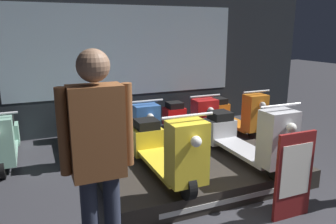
% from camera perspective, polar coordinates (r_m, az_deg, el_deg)
% --- Properties ---
extents(shop_wall_back, '(8.18, 0.09, 3.20)m').
position_cam_1_polar(shop_wall_back, '(6.47, -7.34, 10.92)').
color(shop_wall_back, '#23282D').
rests_on(shop_wall_back, ground_plane).
extents(display_platform, '(2.57, 1.32, 0.24)m').
position_cam_1_polar(display_platform, '(4.34, 6.50, -10.90)').
color(display_platform, '#2D2823').
rests_on(display_platform, ground_plane).
extents(scooter_display_left, '(0.55, 1.67, 0.90)m').
position_cam_1_polar(scooter_display_left, '(3.87, -0.42, -6.47)').
color(scooter_display_left, black).
rests_on(scooter_display_left, display_platform).
extents(scooter_display_right, '(0.55, 1.67, 0.90)m').
position_cam_1_polar(scooter_display_right, '(4.42, 13.62, -4.24)').
color(scooter_display_right, black).
rests_on(scooter_display_right, display_platform).
extents(scooter_backrow_0, '(0.55, 1.67, 0.90)m').
position_cam_1_polar(scooter_backrow_0, '(5.47, -26.88, -4.48)').
color(scooter_backrow_0, black).
rests_on(scooter_backrow_0, ground_plane).
extents(scooter_backrow_1, '(0.55, 1.67, 0.90)m').
position_cam_1_polar(scooter_backrow_1, '(5.48, -16.06, -3.45)').
color(scooter_backrow_1, black).
rests_on(scooter_backrow_1, ground_plane).
extents(scooter_backrow_2, '(0.55, 1.67, 0.90)m').
position_cam_1_polar(scooter_backrow_2, '(5.68, -5.67, -2.33)').
color(scooter_backrow_2, black).
rests_on(scooter_backrow_2, ground_plane).
extents(scooter_backrow_3, '(0.55, 1.67, 0.90)m').
position_cam_1_polar(scooter_backrow_3, '(6.05, 3.72, -1.26)').
color(scooter_backrow_3, black).
rests_on(scooter_backrow_3, ground_plane).
extents(scooter_backrow_4, '(0.55, 1.67, 0.90)m').
position_cam_1_polar(scooter_backrow_4, '(6.56, 11.83, -0.31)').
color(scooter_backrow_4, black).
rests_on(scooter_backrow_4, ground_plane).
extents(person_left_browsing, '(0.55, 0.24, 1.82)m').
position_cam_1_polar(person_left_browsing, '(2.50, -12.13, -6.71)').
color(person_left_browsing, '#232838').
rests_on(person_left_browsing, ground_plane).
extents(price_sign_board, '(0.47, 0.04, 0.95)m').
position_cam_1_polar(price_sign_board, '(3.69, 21.09, -10.31)').
color(price_sign_board, maroon).
rests_on(price_sign_board, ground_plane).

